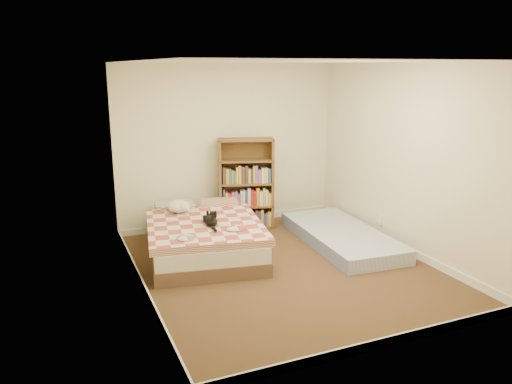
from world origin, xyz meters
name	(u,v)px	position (x,y,z in m)	size (l,w,h in m)	color
room	(286,174)	(0.00, 0.00, 1.20)	(3.51, 4.01, 2.51)	#3F261B
bed	(203,236)	(-0.78, 0.89, 0.24)	(1.71, 2.19, 0.53)	brown
bookshelf	(246,194)	(0.17, 1.72, 0.52)	(0.92, 0.51, 1.40)	brown
floor_mattress	(341,236)	(1.15, 0.50, 0.10)	(0.96, 2.14, 0.19)	#768CC5
black_cat	(210,220)	(-0.75, 0.65, 0.53)	(0.30, 0.59, 0.13)	black
white_dog	(180,206)	(-0.97, 1.33, 0.56)	(0.43, 0.45, 0.17)	white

